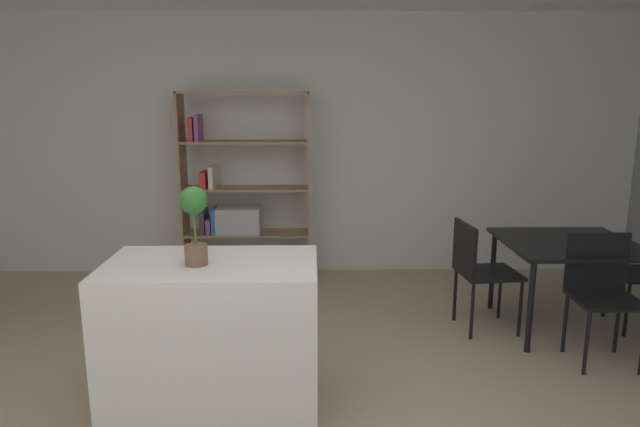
# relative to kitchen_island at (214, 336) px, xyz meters

# --- Properties ---
(back_partition) EXTENTS (7.45, 0.06, 2.69)m
(back_partition) POSITION_rel_kitchen_island_xyz_m (0.34, 2.73, 0.88)
(back_partition) COLOR silver
(back_partition) RESTS_ON ground_plane
(kitchen_island) EXTENTS (1.23, 0.72, 0.92)m
(kitchen_island) POSITION_rel_kitchen_island_xyz_m (0.00, 0.00, 0.00)
(kitchen_island) COLOR white
(kitchen_island) RESTS_ON ground_plane
(potted_plant_on_island) EXTENTS (0.16, 0.16, 0.45)m
(potted_plant_on_island) POSITION_rel_kitchen_island_xyz_m (-0.07, -0.05, 0.73)
(potted_plant_on_island) COLOR brown
(potted_plant_on_island) RESTS_ON kitchen_island
(open_bookshelf) EXTENTS (1.28, 0.33, 1.91)m
(open_bookshelf) POSITION_rel_kitchen_island_xyz_m (-0.19, 2.42, 0.35)
(open_bookshelf) COLOR #997551
(open_bookshelf) RESTS_ON ground_plane
(dining_table) EXTENTS (1.03, 0.99, 0.73)m
(dining_table) POSITION_rel_kitchen_island_xyz_m (2.65, 1.14, 0.20)
(dining_table) COLOR black
(dining_table) RESTS_ON ground_plane
(dining_chair_island_side) EXTENTS (0.50, 0.47, 0.89)m
(dining_chair_island_side) POSITION_rel_kitchen_island_xyz_m (1.92, 1.13, 0.08)
(dining_chair_island_side) COLOR black
(dining_chair_island_side) RESTS_ON ground_plane
(dining_chair_near) EXTENTS (0.45, 0.41, 0.91)m
(dining_chair_near) POSITION_rel_kitchen_island_xyz_m (2.65, 0.62, 0.09)
(dining_chair_near) COLOR black
(dining_chair_near) RESTS_ON ground_plane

